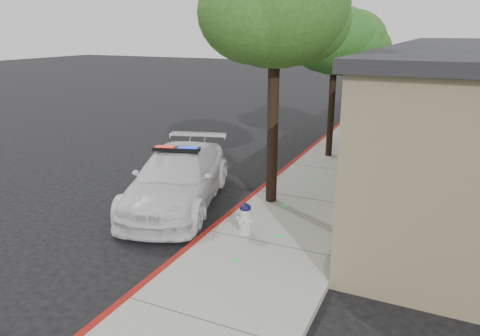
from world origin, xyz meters
The scene contains 8 objects.
ground centered at (0.00, 0.00, 0.00)m, with size 120.00×120.00×0.00m, color black.
sidewalk centered at (1.60, 3.00, 0.07)m, with size 3.20×60.00×0.15m, color #9A998C.
red_curb centered at (0.06, 3.00, 0.08)m, with size 0.14×60.00×0.16m, color maroon.
police_car centered at (-1.67, 1.43, 0.77)m, with size 3.59×5.70×1.66m.
fire_hydrant centered at (0.91, 0.23, 0.53)m, with size 0.43×0.37×0.75m.
street_tree_near centered at (0.71, 2.43, 5.13)m, with size 3.65×3.83×6.68m.
street_tree_mid centered at (1.02, 7.69, 4.20)m, with size 3.06×2.81×5.37m.
street_tree_far centered at (1.06, 10.14, 4.16)m, with size 3.04×2.82×5.33m.
Camera 1 is at (4.77, -8.34, 4.68)m, focal length 33.22 mm.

